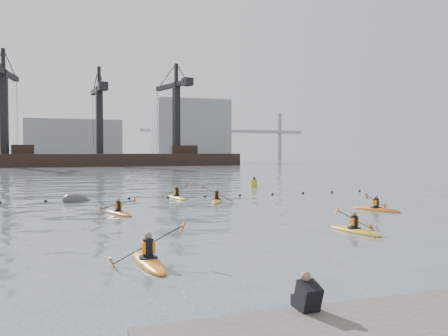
% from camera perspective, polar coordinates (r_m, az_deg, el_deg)
% --- Properties ---
extents(ground, '(400.00, 400.00, 0.00)m').
position_cam_1_polar(ground, '(17.66, 16.44, -10.04)').
color(ground, '#3A4B55').
rests_on(ground, ground).
extents(float_line, '(33.24, 0.73, 0.24)m').
position_cam_1_polar(float_line, '(37.95, -4.60, -3.49)').
color(float_line, black).
rests_on(float_line, ground).
extents(barge_pier, '(72.00, 19.30, 29.50)m').
position_cam_1_polar(barge_pier, '(124.39, -14.83, 1.12)').
color(barge_pier, black).
rests_on(barge_pier, ground).
extents(skyline, '(141.00, 28.00, 22.00)m').
position_cam_1_polar(skyline, '(164.82, -15.12, 3.88)').
color(skyline, gray).
rests_on(skyline, ground).
extents(kayaker_0, '(2.56, 3.70, 1.45)m').
position_cam_1_polar(kayaker_0, '(15.92, -9.08, -10.90)').
color(kayaker_0, orange).
rests_on(kayaker_0, ground).
extents(kayaker_1, '(2.31, 3.37, 1.32)m').
position_cam_1_polar(kayaker_1, '(22.50, 15.40, -7.17)').
color(kayaker_1, orange).
rests_on(kayaker_1, ground).
extents(kayaker_2, '(2.16, 3.37, 1.07)m').
position_cam_1_polar(kayaker_2, '(28.45, -12.60, -5.23)').
color(kayaker_2, orange).
rests_on(kayaker_2, ground).
extents(kayaker_3, '(2.27, 3.43, 1.39)m').
position_cam_1_polar(kayaker_3, '(34.45, -0.87, -3.92)').
color(kayaker_3, '#C68217').
rests_on(kayaker_3, ground).
extents(kayaker_4, '(2.19, 3.34, 1.26)m').
position_cam_1_polar(kayaker_4, '(31.02, 17.83, -4.68)').
color(kayaker_4, orange).
rests_on(kayaker_4, ground).
extents(kayaker_5, '(2.51, 3.70, 1.34)m').
position_cam_1_polar(kayaker_5, '(37.15, -5.71, -3.49)').
color(kayaker_5, orange).
rests_on(kayaker_5, ground).
extents(mooring_buoy, '(2.78, 2.41, 1.57)m').
position_cam_1_polar(mooring_buoy, '(36.55, -17.31, -3.83)').
color(mooring_buoy, '#3A3D3F').
rests_on(mooring_buoy, ground).
extents(nav_buoy, '(0.70, 0.70, 1.27)m').
position_cam_1_polar(nav_buoy, '(49.03, 3.63, -1.83)').
color(nav_buoy, gold).
rests_on(nav_buoy, ground).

